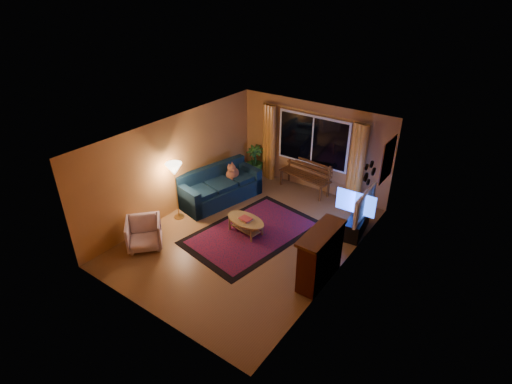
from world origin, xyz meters
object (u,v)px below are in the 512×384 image
Objects in this scene: bench at (304,183)px; armchair at (144,232)px; coffee_table at (246,226)px; sofa at (220,185)px; tv_console at (357,224)px; floor_lamp at (176,191)px.

armchair is (-1.62, -4.39, 0.15)m from bench.
armchair is 0.73× the size of coffee_table.
coffee_table is at bearing -16.62° from sofa.
sofa reaches higher than bench.
sofa is (-1.59, -1.80, 0.22)m from bench.
tv_console is at bearing -5.75° from armchair.
sofa is 2.13× the size of coffee_table.
bench is at bearing 22.20° from armchair.
armchair is at bearing -145.75° from tv_console.
tv_console is at bearing 23.73° from sofa.
floor_lamp is 1.93m from coffee_table.
floor_lamp reaches higher than bench.
sofa is 1.75m from coffee_table.
bench is 0.70× the size of sofa.
sofa is 1.35m from floor_lamp.
floor_lamp reaches higher than coffee_table.
bench is 1.44× the size of tv_console.
tv_console is (3.64, 0.69, -0.23)m from sofa.
floor_lamp is 1.44× the size of coffee_table.
armchair is (-0.03, -2.59, -0.07)m from sofa.
armchair reaches higher than tv_console.
sofa is at bearing -176.83° from tv_console.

